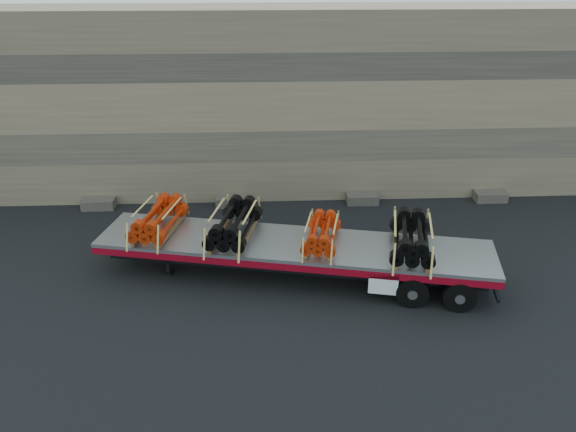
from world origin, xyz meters
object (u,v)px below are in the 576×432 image
trailer (293,259)px  bundle_front (159,220)px  bundle_midfront (234,225)px  bundle_rear (411,238)px  bundle_midrear (322,234)px

trailer → bundle_front: size_ratio=5.15×
trailer → bundle_midfront: (-1.71, 0.37, 1.00)m
bundle_rear → trailer: bearing=180.0°
trailer → bundle_rear: bundle_rear is taller
bundle_front → bundle_rear: bundle_rear is taller
bundle_front → trailer: bearing=-0.0°
bundle_midrear → bundle_rear: (2.46, -0.54, 0.08)m
bundle_front → bundle_midrear: 4.89m
bundle_rear → bundle_front: bearing=180.0°
trailer → bundle_midrear: bearing=0.0°
bundle_front → bundle_rear: size_ratio=0.95×
bundle_front → bundle_midfront: size_ratio=0.93×
bundle_front → bundle_rear: bearing=0.0°
bundle_front → bundle_midrear: bundle_front is taller
trailer → bundle_rear: bearing=0.0°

